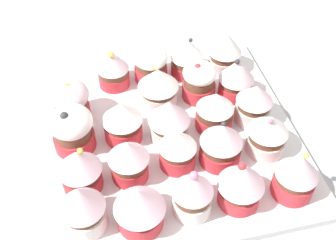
# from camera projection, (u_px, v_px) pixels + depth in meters

# --- Properties ---
(ground_plane) EXTENTS (1.80, 1.80, 0.03)m
(ground_plane) POSITION_uv_depth(u_px,v_px,m) (168.00, 144.00, 0.68)
(ground_plane) COLOR #9E9EA3
(baking_tray) EXTENTS (0.39, 0.39, 0.01)m
(baking_tray) POSITION_uv_depth(u_px,v_px,m) (168.00, 136.00, 0.66)
(baking_tray) COLOR silver
(baking_tray) RESTS_ON ground_plane
(cupcake_0) EXTENTS (0.06, 0.06, 0.08)m
(cupcake_0) POSITION_uv_depth(u_px,v_px,m) (225.00, 51.00, 0.74)
(cupcake_0) COLOR white
(cupcake_0) RESTS_ON baking_tray
(cupcake_1) EXTENTS (0.06, 0.06, 0.07)m
(cupcake_1) POSITION_uv_depth(u_px,v_px,m) (187.00, 57.00, 0.74)
(cupcake_1) COLOR #D1333D
(cupcake_1) RESTS_ON baking_tray
(cupcake_2) EXTENTS (0.06, 0.06, 0.06)m
(cupcake_2) POSITION_uv_depth(u_px,v_px,m) (151.00, 64.00, 0.73)
(cupcake_2) COLOR #D1333D
(cupcake_2) RESTS_ON baking_tray
(cupcake_3) EXTENTS (0.05, 0.05, 0.07)m
(cupcake_3) POSITION_uv_depth(u_px,v_px,m) (113.00, 69.00, 0.71)
(cupcake_3) COLOR #D1333D
(cupcake_3) RESTS_ON baking_tray
(cupcake_4) EXTENTS (0.06, 0.06, 0.08)m
(cupcake_4) POSITION_uv_depth(u_px,v_px,m) (237.00, 77.00, 0.69)
(cupcake_4) COLOR #D1333D
(cupcake_4) RESTS_ON baking_tray
(cupcake_5) EXTENTS (0.06, 0.06, 0.07)m
(cupcake_5) POSITION_uv_depth(u_px,v_px,m) (199.00, 81.00, 0.69)
(cupcake_5) COLOR #D1333D
(cupcake_5) RESTS_ON baking_tray
(cupcake_6) EXTENTS (0.07, 0.07, 0.07)m
(cupcake_6) POSITION_uv_depth(u_px,v_px,m) (156.00, 86.00, 0.68)
(cupcake_6) COLOR white
(cupcake_6) RESTS_ON baking_tray
(cupcake_7) EXTENTS (0.06, 0.06, 0.07)m
(cupcake_7) POSITION_uv_depth(u_px,v_px,m) (71.00, 101.00, 0.66)
(cupcake_7) COLOR #D1333D
(cupcake_7) RESTS_ON baking_tray
(cupcake_8) EXTENTS (0.06, 0.06, 0.07)m
(cupcake_8) POSITION_uv_depth(u_px,v_px,m) (254.00, 103.00, 0.65)
(cupcake_8) COLOR white
(cupcake_8) RESTS_ON baking_tray
(cupcake_9) EXTENTS (0.06, 0.06, 0.07)m
(cupcake_9) POSITION_uv_depth(u_px,v_px,m) (215.00, 112.00, 0.64)
(cupcake_9) COLOR #D1333D
(cupcake_9) RESTS_ON baking_tray
(cupcake_10) EXTENTS (0.06, 0.06, 0.08)m
(cupcake_10) POSITION_uv_depth(u_px,v_px,m) (170.00, 119.00, 0.63)
(cupcake_10) COLOR white
(cupcake_10) RESTS_ON baking_tray
(cupcake_11) EXTENTS (0.06, 0.06, 0.07)m
(cupcake_11) POSITION_uv_depth(u_px,v_px,m) (122.00, 120.00, 0.63)
(cupcake_11) COLOR #D1333D
(cupcake_11) RESTS_ON baking_tray
(cupcake_12) EXTENTS (0.06, 0.06, 0.08)m
(cupcake_12) POSITION_uv_depth(u_px,v_px,m) (72.00, 129.00, 0.61)
(cupcake_12) COLOR #D1333D
(cupcake_12) RESTS_ON baking_tray
(cupcake_13) EXTENTS (0.06, 0.06, 0.07)m
(cupcake_13) POSITION_uv_depth(u_px,v_px,m) (268.00, 133.00, 0.61)
(cupcake_13) COLOR white
(cupcake_13) RESTS_ON baking_tray
(cupcake_14) EXTENTS (0.06, 0.06, 0.08)m
(cupcake_14) POSITION_uv_depth(u_px,v_px,m) (221.00, 143.00, 0.60)
(cupcake_14) COLOR #D1333D
(cupcake_14) RESTS_ON baking_tray
(cupcake_15) EXTENTS (0.05, 0.05, 0.07)m
(cupcake_15) POSITION_uv_depth(u_px,v_px,m) (180.00, 148.00, 0.59)
(cupcake_15) COLOR #D1333D
(cupcake_15) RESTS_ON baking_tray
(cupcake_16) EXTENTS (0.06, 0.06, 0.07)m
(cupcake_16) POSITION_uv_depth(u_px,v_px,m) (129.00, 159.00, 0.58)
(cupcake_16) COLOR #D1333D
(cupcake_16) RESTS_ON baking_tray
(cupcake_17) EXTENTS (0.06, 0.06, 0.08)m
(cupcake_17) POSITION_uv_depth(u_px,v_px,m) (80.00, 168.00, 0.56)
(cupcake_17) COLOR #D1333D
(cupcake_17) RESTS_ON baking_tray
(cupcake_18) EXTENTS (0.06, 0.06, 0.08)m
(cupcake_18) POSITION_uv_depth(u_px,v_px,m) (296.00, 174.00, 0.56)
(cupcake_18) COLOR #D1333D
(cupcake_18) RESTS_ON baking_tray
(cupcake_19) EXTENTS (0.06, 0.06, 0.08)m
(cupcake_19) POSITION_uv_depth(u_px,v_px,m) (241.00, 183.00, 0.55)
(cupcake_19) COLOR #D1333D
(cupcake_19) RESTS_ON baking_tray
(cupcake_20) EXTENTS (0.05, 0.05, 0.08)m
(cupcake_20) POSITION_uv_depth(u_px,v_px,m) (192.00, 193.00, 0.54)
(cupcake_20) COLOR white
(cupcake_20) RESTS_ON baking_tray
(cupcake_21) EXTENTS (0.07, 0.07, 0.07)m
(cupcake_21) POSITION_uv_depth(u_px,v_px,m) (139.00, 207.00, 0.52)
(cupcake_21) COLOR #D1333D
(cupcake_21) RESTS_ON baking_tray
(cupcake_22) EXTENTS (0.06, 0.06, 0.08)m
(cupcake_22) POSITION_uv_depth(u_px,v_px,m) (82.00, 207.00, 0.52)
(cupcake_22) COLOR white
(cupcake_22) RESTS_ON baking_tray
(napkin) EXTENTS (0.14, 0.14, 0.01)m
(napkin) POSITION_uv_depth(u_px,v_px,m) (307.00, 79.00, 0.76)
(napkin) COLOR white
(napkin) RESTS_ON ground_plane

